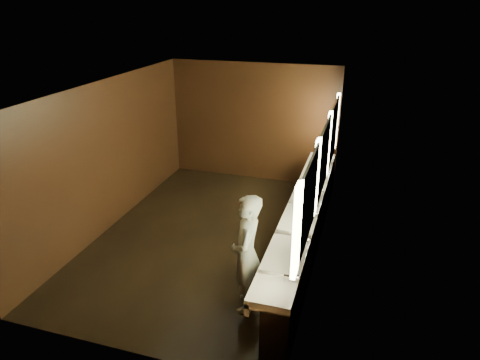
% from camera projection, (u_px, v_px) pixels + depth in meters
% --- Properties ---
extents(floor, '(6.00, 6.00, 0.00)m').
position_uv_depth(floor, '(211.00, 236.00, 8.07)').
color(floor, black).
rests_on(floor, ground).
extents(ceiling, '(4.00, 6.00, 0.02)m').
position_uv_depth(ceiling, '(206.00, 87.00, 6.97)').
color(ceiling, '#2D2D2B').
rests_on(ceiling, wall_back).
extents(wall_back, '(4.00, 0.02, 2.80)m').
position_uv_depth(wall_back, '(253.00, 123.00, 10.16)').
color(wall_back, black).
rests_on(wall_back, floor).
extents(wall_front, '(4.00, 0.02, 2.80)m').
position_uv_depth(wall_front, '(115.00, 258.00, 4.88)').
color(wall_front, black).
rests_on(wall_front, floor).
extents(wall_left, '(0.02, 6.00, 2.80)m').
position_uv_depth(wall_left, '(109.00, 155.00, 8.06)').
color(wall_left, black).
rests_on(wall_left, floor).
extents(wall_right, '(0.02, 6.00, 2.80)m').
position_uv_depth(wall_right, '(323.00, 180.00, 6.99)').
color(wall_right, black).
rests_on(wall_right, floor).
extents(sink_counter, '(0.55, 5.40, 1.01)m').
position_uv_depth(sink_counter, '(307.00, 226.00, 7.40)').
color(sink_counter, black).
rests_on(sink_counter, floor).
extents(mirror_band, '(0.06, 5.03, 1.15)m').
position_uv_depth(mirror_band, '(323.00, 159.00, 6.85)').
color(mirror_band, '#FFF9B9').
rests_on(mirror_band, wall_right).
extents(person, '(0.53, 0.71, 1.76)m').
position_uv_depth(person, '(247.00, 254.00, 5.90)').
color(person, '#84AFC6').
rests_on(person, floor).
extents(trash_bin, '(0.44, 0.44, 0.53)m').
position_uv_depth(trash_bin, '(275.00, 288.00, 6.20)').
color(trash_bin, black).
rests_on(trash_bin, floor).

